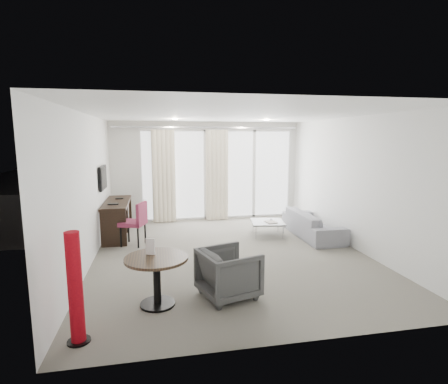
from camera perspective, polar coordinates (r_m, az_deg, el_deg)
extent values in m
cube|color=#6B675B|center=(6.76, 0.99, -10.03)|extent=(5.00, 6.00, 0.00)
cube|color=white|center=(6.41, 1.05, 12.53)|extent=(5.00, 6.00, 0.00)
cube|color=silver|center=(6.43, -21.34, 0.29)|extent=(0.00, 6.00, 2.60)
cube|color=silver|center=(7.39, 20.33, 1.40)|extent=(0.00, 6.00, 2.60)
cube|color=silver|center=(3.63, 10.99, -5.53)|extent=(5.00, 0.00, 2.60)
cylinder|color=#FFE0B2|center=(7.88, -8.01, 11.70)|extent=(0.12, 0.12, 0.02)
cylinder|color=#FFE0B2|center=(8.27, 7.00, 11.58)|extent=(0.12, 0.12, 0.02)
cylinder|color=maroon|center=(4.14, -23.12, -14.25)|extent=(0.30, 0.30, 1.23)
imported|color=#3F3F3F|center=(4.96, 0.75, -13.09)|extent=(0.92, 0.91, 0.68)
imported|color=gray|center=(8.10, 14.26, -5.07)|extent=(0.74, 1.89, 0.55)
cube|color=#4D4D50|center=(11.11, -2.34, -2.81)|extent=(5.60, 3.00, 0.12)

